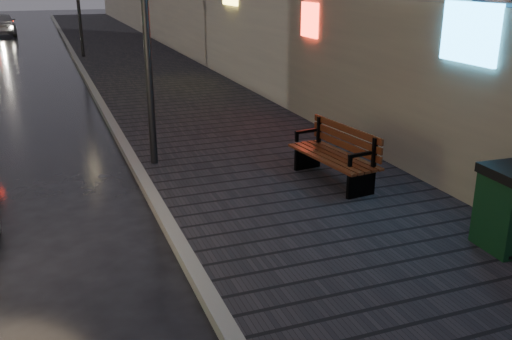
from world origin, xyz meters
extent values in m
cube|color=black|center=(3.90, 21.00, 0.07)|extent=(4.60, 58.00, 0.15)
cube|color=slate|center=(1.50, 21.00, 0.07)|extent=(0.20, 58.00, 0.15)
cylinder|color=black|center=(1.85, 6.00, 2.65)|extent=(0.14, 0.14, 5.00)
cube|color=black|center=(4.70, 3.03, 0.37)|extent=(0.54, 0.13, 0.43)
cube|color=black|center=(4.93, 3.06, 0.74)|extent=(0.07, 0.07, 0.76)
cube|color=black|center=(4.64, 3.02, 0.89)|extent=(0.46, 0.11, 0.05)
cube|color=black|center=(4.49, 4.64, 0.37)|extent=(0.54, 0.13, 0.43)
cube|color=black|center=(4.73, 4.67, 0.74)|extent=(0.07, 0.07, 0.76)
cube|color=black|center=(4.44, 4.63, 0.89)|extent=(0.46, 0.11, 0.05)
cube|color=#40190D|center=(4.60, 3.83, 0.61)|extent=(0.91, 2.01, 0.04)
cube|color=#40190D|center=(4.85, 3.86, 0.93)|extent=(0.28, 1.94, 0.43)
cube|color=black|center=(5.58, 0.71, 0.65)|extent=(0.72, 0.72, 1.01)
imported|color=#96979E|center=(-1.89, 34.70, 0.68)|extent=(1.78, 4.04, 1.35)
camera|label=1|loc=(-0.04, -4.58, 3.66)|focal=40.00mm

